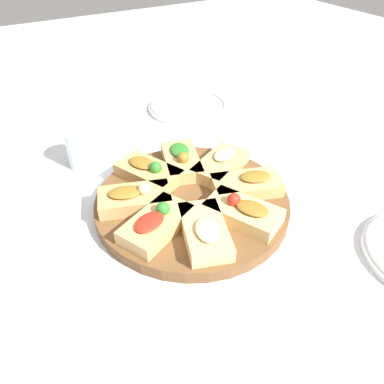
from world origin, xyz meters
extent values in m
plane|color=silver|center=(0.00, 0.00, 0.00)|extent=(3.00, 3.00, 0.00)
cylinder|color=brown|center=(0.00, 0.00, 0.01)|extent=(0.35, 0.35, 0.02)
cube|color=tan|center=(-0.10, 0.03, 0.04)|extent=(0.14, 0.10, 0.03)
ellipsoid|color=#2D7A28|center=(-0.11, 0.04, 0.05)|extent=(0.06, 0.05, 0.01)
sphere|color=olive|center=(-0.08, 0.03, 0.05)|extent=(0.02, 0.02, 0.02)
cube|color=tan|center=(-0.09, -0.04, 0.04)|extent=(0.14, 0.11, 0.03)
ellipsoid|color=olive|center=(-0.11, -0.05, 0.05)|extent=(0.07, 0.06, 0.01)
sphere|color=#2D7A28|center=(-0.08, -0.03, 0.05)|extent=(0.02, 0.02, 0.02)
cube|color=tan|center=(-0.03, -0.10, 0.04)|extent=(0.10, 0.14, 0.03)
ellipsoid|color=olive|center=(-0.04, -0.11, 0.05)|extent=(0.05, 0.06, 0.01)
sphere|color=beige|center=(-0.03, -0.08, 0.05)|extent=(0.02, 0.02, 0.02)
cube|color=tan|center=(0.04, -0.09, 0.04)|extent=(0.11, 0.14, 0.03)
ellipsoid|color=red|center=(0.05, -0.11, 0.05)|extent=(0.06, 0.07, 0.01)
sphere|color=#2D7A28|center=(0.04, -0.07, 0.05)|extent=(0.02, 0.02, 0.02)
cube|color=#DBB775|center=(0.10, -0.03, 0.04)|extent=(0.14, 0.10, 0.03)
ellipsoid|color=beige|center=(0.11, -0.04, 0.05)|extent=(0.06, 0.05, 0.01)
cube|color=#DBB775|center=(0.09, 0.04, 0.04)|extent=(0.14, 0.11, 0.03)
ellipsoid|color=olive|center=(0.10, 0.05, 0.05)|extent=(0.07, 0.06, 0.01)
sphere|color=red|center=(0.07, 0.04, 0.05)|extent=(0.02, 0.02, 0.02)
cube|color=tan|center=(0.03, 0.10, 0.04)|extent=(0.10, 0.14, 0.03)
ellipsoid|color=olive|center=(0.04, 0.11, 0.05)|extent=(0.05, 0.06, 0.01)
cube|color=tan|center=(-0.05, 0.09, 0.04)|extent=(0.11, 0.14, 0.03)
ellipsoid|color=beige|center=(-0.05, 0.10, 0.05)|extent=(0.06, 0.07, 0.01)
cylinder|color=white|center=(-0.36, 0.20, 0.01)|extent=(0.21, 0.21, 0.01)
torus|color=white|center=(-0.36, 0.20, 0.01)|extent=(0.20, 0.20, 0.01)
cylinder|color=silver|center=(-0.24, -0.12, 0.04)|extent=(0.06, 0.06, 0.08)
camera|label=1|loc=(0.45, -0.26, 0.44)|focal=35.00mm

